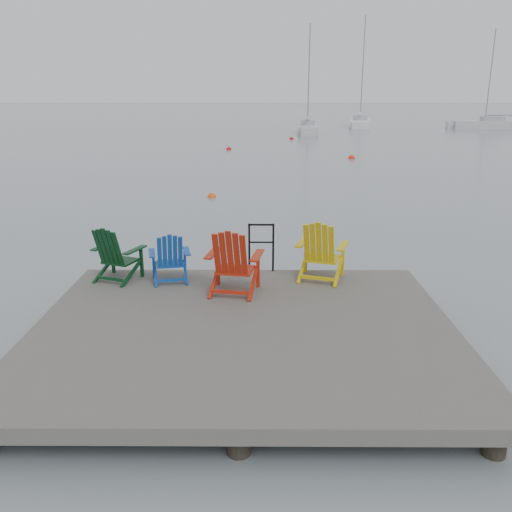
{
  "coord_description": "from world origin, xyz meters",
  "views": [
    {
      "loc": [
        0.21,
        -7.11,
        3.68
      ],
      "look_at": [
        0.16,
        2.24,
        0.85
      ],
      "focal_mm": 38.0,
      "sensor_mm": 36.0,
      "label": 1
    }
  ],
  "objects_px": {
    "chair_blue": "(170,257)",
    "buoy_d": "(291,139)",
    "sailboat_mid": "(360,123)",
    "buoy_a": "(212,197)",
    "handrail": "(261,243)",
    "sailboat_far": "(488,125)",
    "chair_yellow": "(321,250)",
    "sailboat_near": "(307,129)",
    "buoy_c": "(352,158)",
    "buoy_b": "(229,150)",
    "chair_red": "(233,261)",
    "chair_green": "(115,253)"
  },
  "relations": [
    {
      "from": "sailboat_far",
      "to": "sailboat_near",
      "type": "bearing_deg",
      "value": 112.66
    },
    {
      "from": "chair_yellow",
      "to": "buoy_c",
      "type": "distance_m",
      "value": 23.11
    },
    {
      "from": "handrail",
      "to": "buoy_d",
      "type": "bearing_deg",
      "value": 85.83
    },
    {
      "from": "sailboat_far",
      "to": "chair_blue",
      "type": "bearing_deg",
      "value": 156.09
    },
    {
      "from": "handrail",
      "to": "chair_yellow",
      "type": "xyz_separation_m",
      "value": [
        1.04,
        -0.49,
        0.0
      ]
    },
    {
      "from": "chair_yellow",
      "to": "sailboat_far",
      "type": "distance_m",
      "value": 54.97
    },
    {
      "from": "chair_blue",
      "to": "buoy_d",
      "type": "bearing_deg",
      "value": 71.22
    },
    {
      "from": "buoy_a",
      "to": "chair_red",
      "type": "bearing_deg",
      "value": -83.3
    },
    {
      "from": "sailboat_near",
      "to": "sailboat_far",
      "type": "height_order",
      "value": "sailboat_far"
    },
    {
      "from": "chair_blue",
      "to": "chair_red",
      "type": "height_order",
      "value": "chair_red"
    },
    {
      "from": "chair_red",
      "to": "chair_yellow",
      "type": "xyz_separation_m",
      "value": [
        1.5,
        0.69,
        -0.01
      ]
    },
    {
      "from": "handrail",
      "to": "chair_blue",
      "type": "height_order",
      "value": "handrail"
    },
    {
      "from": "chair_green",
      "to": "sailboat_near",
      "type": "xyz_separation_m",
      "value": [
        7.02,
        43.0,
        -0.64
      ]
    },
    {
      "from": "handrail",
      "to": "sailboat_mid",
      "type": "relative_size",
      "value": 0.08
    },
    {
      "from": "handrail",
      "to": "chair_green",
      "type": "bearing_deg",
      "value": -168.08
    },
    {
      "from": "chair_green",
      "to": "sailboat_far",
      "type": "bearing_deg",
      "value": 83.03
    },
    {
      "from": "chair_green",
      "to": "chair_blue",
      "type": "height_order",
      "value": "chair_green"
    },
    {
      "from": "sailboat_mid",
      "to": "buoy_b",
      "type": "bearing_deg",
      "value": -107.06
    },
    {
      "from": "chair_green",
      "to": "chair_red",
      "type": "relative_size",
      "value": 0.88
    },
    {
      "from": "sailboat_far",
      "to": "buoy_c",
      "type": "xyz_separation_m",
      "value": [
        -18.87,
        -27.17,
        -0.36
      ]
    },
    {
      "from": "buoy_a",
      "to": "chair_yellow",
      "type": "bearing_deg",
      "value": -75.0
    },
    {
      "from": "chair_red",
      "to": "sailboat_far",
      "type": "distance_m",
      "value": 56.23
    },
    {
      "from": "chair_red",
      "to": "buoy_d",
      "type": "distance_m",
      "value": 36.89
    },
    {
      "from": "handrail",
      "to": "sailboat_near",
      "type": "xyz_separation_m",
      "value": [
        4.47,
        42.47,
        -0.69
      ]
    },
    {
      "from": "buoy_b",
      "to": "buoy_d",
      "type": "height_order",
      "value": "buoy_d"
    },
    {
      "from": "sailboat_mid",
      "to": "buoy_a",
      "type": "distance_m",
      "value": 44.85
    },
    {
      "from": "handrail",
      "to": "sailboat_far",
      "type": "bearing_deg",
      "value": 63.89
    },
    {
      "from": "buoy_a",
      "to": "buoy_b",
      "type": "height_order",
      "value": "buoy_b"
    },
    {
      "from": "chair_yellow",
      "to": "buoy_b",
      "type": "bearing_deg",
      "value": 113.56
    },
    {
      "from": "sailboat_near",
      "to": "buoy_c",
      "type": "xyz_separation_m",
      "value": [
        0.85,
        -20.27,
        -0.36
      ]
    },
    {
      "from": "sailboat_mid",
      "to": "buoy_d",
      "type": "relative_size",
      "value": 32.52
    },
    {
      "from": "buoy_d",
      "to": "sailboat_mid",
      "type": "bearing_deg",
      "value": 63.52
    },
    {
      "from": "chair_green",
      "to": "sailboat_far",
      "type": "xyz_separation_m",
      "value": [
        26.74,
        49.9,
        -0.64
      ]
    },
    {
      "from": "sailboat_near",
      "to": "sailboat_mid",
      "type": "distance_m",
      "value": 12.49
    },
    {
      "from": "buoy_d",
      "to": "buoy_c",
      "type": "bearing_deg",
      "value": -78.46
    },
    {
      "from": "chair_red",
      "to": "sailboat_near",
      "type": "distance_m",
      "value": 43.92
    },
    {
      "from": "chair_red",
      "to": "handrail",
      "type": "bearing_deg",
      "value": 78.4
    },
    {
      "from": "chair_green",
      "to": "sailboat_far",
      "type": "relative_size",
      "value": 0.1
    },
    {
      "from": "sailboat_near",
      "to": "buoy_b",
      "type": "height_order",
      "value": "sailboat_near"
    },
    {
      "from": "buoy_a",
      "to": "handrail",
      "type": "bearing_deg",
      "value": -79.95
    },
    {
      "from": "sailboat_mid",
      "to": "buoy_c",
      "type": "distance_m",
      "value": 31.33
    },
    {
      "from": "sailboat_far",
      "to": "handrail",
      "type": "bearing_deg",
      "value": 157.28
    },
    {
      "from": "chair_blue",
      "to": "chair_yellow",
      "type": "xyz_separation_m",
      "value": [
        2.63,
        0.11,
        0.1
      ]
    },
    {
      "from": "sailboat_far",
      "to": "chair_yellow",
      "type": "bearing_deg",
      "value": 158.47
    },
    {
      "from": "sailboat_far",
      "to": "buoy_b",
      "type": "height_order",
      "value": "sailboat_far"
    },
    {
      "from": "chair_green",
      "to": "buoy_b",
      "type": "xyz_separation_m",
      "value": [
        0.45,
        27.77,
        -0.99
      ]
    },
    {
      "from": "chair_red",
      "to": "sailboat_far",
      "type": "xyz_separation_m",
      "value": [
        24.65,
        50.54,
        -0.7
      ]
    },
    {
      "from": "chair_blue",
      "to": "sailboat_mid",
      "type": "bearing_deg",
      "value": 64.33
    },
    {
      "from": "sailboat_mid",
      "to": "buoy_a",
      "type": "bearing_deg",
      "value": -96.53
    },
    {
      "from": "sailboat_mid",
      "to": "chair_blue",
      "type": "bearing_deg",
      "value": -93.13
    }
  ]
}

